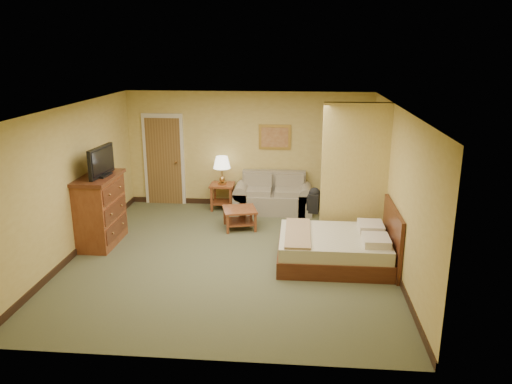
# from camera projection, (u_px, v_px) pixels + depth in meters

# --- Properties ---
(floor) EXTENTS (6.00, 6.00, 0.00)m
(floor) POSITION_uv_depth(u_px,v_px,m) (231.00, 257.00, 8.73)
(floor) COLOR #4D5134
(floor) RESTS_ON ground
(ceiling) EXTENTS (6.00, 6.00, 0.00)m
(ceiling) POSITION_uv_depth(u_px,v_px,m) (229.00, 107.00, 8.00)
(ceiling) COLOR white
(ceiling) RESTS_ON back_wall
(back_wall) EXTENTS (5.50, 0.02, 2.60)m
(back_wall) POSITION_uv_depth(u_px,v_px,m) (249.00, 150.00, 11.24)
(back_wall) COLOR tan
(back_wall) RESTS_ON floor
(left_wall) EXTENTS (0.02, 6.00, 2.60)m
(left_wall) POSITION_uv_depth(u_px,v_px,m) (72.00, 182.00, 8.60)
(left_wall) COLOR tan
(left_wall) RESTS_ON floor
(right_wall) EXTENTS (0.02, 6.00, 2.60)m
(right_wall) POSITION_uv_depth(u_px,v_px,m) (397.00, 189.00, 8.14)
(right_wall) COLOR tan
(right_wall) RESTS_ON floor
(partition) EXTENTS (1.20, 0.15, 2.60)m
(partition) POSITION_uv_depth(u_px,v_px,m) (354.00, 174.00, 9.07)
(partition) COLOR tan
(partition) RESTS_ON floor
(door) EXTENTS (0.94, 0.16, 2.10)m
(door) POSITION_uv_depth(u_px,v_px,m) (164.00, 160.00, 11.44)
(door) COLOR beige
(door) RESTS_ON floor
(baseboard) EXTENTS (5.50, 0.02, 0.12)m
(baseboard) POSITION_uv_depth(u_px,v_px,m) (249.00, 202.00, 11.58)
(baseboard) COLOR black
(baseboard) RESTS_ON floor
(loveseat) EXTENTS (1.72, 0.80, 0.87)m
(loveseat) POSITION_uv_depth(u_px,v_px,m) (273.00, 199.00, 11.06)
(loveseat) COLOR gray
(loveseat) RESTS_ON floor
(side_table) EXTENTS (0.53, 0.53, 0.58)m
(side_table) POSITION_uv_depth(u_px,v_px,m) (222.00, 192.00, 11.21)
(side_table) COLOR maroon
(side_table) RESTS_ON floor
(table_lamp) EXTENTS (0.38, 0.38, 0.63)m
(table_lamp) POSITION_uv_depth(u_px,v_px,m) (222.00, 163.00, 11.02)
(table_lamp) COLOR #A4763C
(table_lamp) RESTS_ON side_table
(coffee_table) EXTENTS (0.78, 0.78, 0.41)m
(coffee_table) POSITION_uv_depth(u_px,v_px,m) (240.00, 214.00, 10.03)
(coffee_table) COLOR maroon
(coffee_table) RESTS_ON floor
(wall_picture) EXTENTS (0.71, 0.04, 0.56)m
(wall_picture) POSITION_uv_depth(u_px,v_px,m) (275.00, 137.00, 11.08)
(wall_picture) COLOR #B78E3F
(wall_picture) RESTS_ON back_wall
(dresser) EXTENTS (0.64, 1.22, 1.30)m
(dresser) POSITION_uv_depth(u_px,v_px,m) (100.00, 210.00, 9.14)
(dresser) COLOR maroon
(dresser) RESTS_ON floor
(tv) EXTENTS (0.25, 0.88, 0.54)m
(tv) POSITION_uv_depth(u_px,v_px,m) (101.00, 162.00, 8.88)
(tv) COLOR black
(tv) RESTS_ON dresser
(bed) EXTENTS (1.91, 1.57, 1.02)m
(bed) POSITION_uv_depth(u_px,v_px,m) (338.00, 248.00, 8.41)
(bed) COLOR #451D10
(bed) RESTS_ON floor
(backpack) EXTENTS (0.23, 0.30, 0.48)m
(backpack) POSITION_uv_depth(u_px,v_px,m) (314.00, 199.00, 9.47)
(backpack) COLOR black
(backpack) RESTS_ON bed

